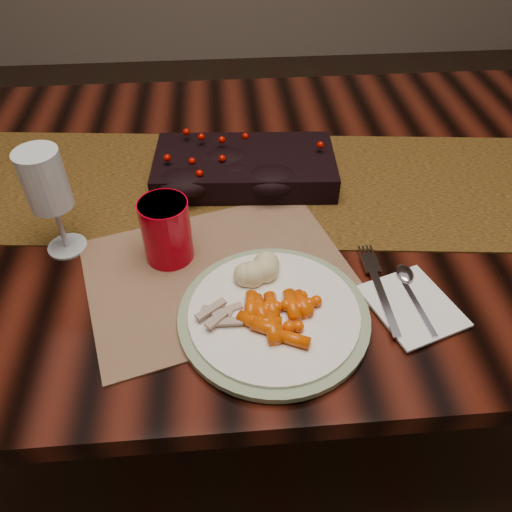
{
  "coord_description": "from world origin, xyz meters",
  "views": [
    {
      "loc": [
        -0.08,
        -0.79,
        1.33
      ],
      "look_at": [
        -0.04,
        -0.24,
        0.8
      ],
      "focal_mm": 35.0,
      "sensor_mm": 36.0,
      "label": 1
    }
  ],
  "objects": [
    {
      "name": "turkey_shreds",
      "position": [
        -0.1,
        -0.33,
        0.78
      ],
      "size": [
        0.07,
        0.07,
        0.02
      ],
      "primitive_type": null,
      "rotation": [
        0.0,
        0.0,
        -0.09
      ],
      "color": "beige",
      "rests_on": "dinner_plate"
    },
    {
      "name": "dining_table",
      "position": [
        0.0,
        0.0,
        0.38
      ],
      "size": [
        1.8,
        1.0,
        0.75
      ],
      "primitive_type": "cube",
      "color": "black",
      "rests_on": "floor"
    },
    {
      "name": "table_runner",
      "position": [
        0.05,
        0.01,
        0.75
      ],
      "size": [
        1.85,
        0.56,
        0.0
      ],
      "primitive_type": "cube",
      "rotation": [
        0.0,
        0.0,
        -0.1
      ],
      "color": "black",
      "rests_on": "dining_table"
    },
    {
      "name": "baby_carrots",
      "position": [
        -0.01,
        -0.35,
        0.78
      ],
      "size": [
        0.14,
        0.13,
        0.02
      ],
      "primitive_type": null,
      "rotation": [
        0.0,
        0.0,
        0.38
      ],
      "color": "#DA4902",
      "rests_on": "dinner_plate"
    },
    {
      "name": "dinner_plate",
      "position": [
        -0.02,
        -0.33,
        0.76
      ],
      "size": [
        0.34,
        0.34,
        0.02
      ],
      "primitive_type": "cylinder",
      "rotation": [
        0.0,
        0.0,
        0.23
      ],
      "color": "white",
      "rests_on": "placemat_main"
    },
    {
      "name": "spoon",
      "position": [
        0.2,
        -0.31,
        0.76
      ],
      "size": [
        0.04,
        0.14,
        0.0
      ],
      "primitive_type": null,
      "rotation": [
        0.0,
        0.0,
        0.12
      ],
      "color": "white",
      "rests_on": "napkin"
    },
    {
      "name": "wine_glass",
      "position": [
        -0.35,
        -0.14,
        0.84
      ],
      "size": [
        0.08,
        0.08,
        0.19
      ],
      "primitive_type": null,
      "rotation": [
        0.0,
        0.0,
        -0.2
      ],
      "color": "silver",
      "rests_on": "dining_table"
    },
    {
      "name": "centerpiece",
      "position": [
        -0.04,
        0.03,
        0.79
      ],
      "size": [
        0.36,
        0.2,
        0.07
      ],
      "primitive_type": null,
      "rotation": [
        0.0,
        0.0,
        -0.06
      ],
      "color": "black",
      "rests_on": "table_runner"
    },
    {
      "name": "napkin",
      "position": [
        0.19,
        -0.32,
        0.76
      ],
      "size": [
        0.15,
        0.17,
        0.0
      ],
      "primitive_type": "cube",
      "rotation": [
        0.0,
        0.0,
        0.33
      ],
      "color": "white",
      "rests_on": "placemat_main"
    },
    {
      "name": "placemat_main",
      "position": [
        -0.1,
        -0.22,
        0.75
      ],
      "size": [
        0.48,
        0.4,
        0.0
      ],
      "primitive_type": "cube",
      "rotation": [
        0.0,
        0.0,
        0.28
      ],
      "color": "brown",
      "rests_on": "dining_table"
    },
    {
      "name": "floor",
      "position": [
        0.0,
        0.0,
        0.0
      ],
      "size": [
        5.0,
        5.0,
        0.0
      ],
      "primitive_type": "plane",
      "color": "black",
      "rests_on": "ground"
    },
    {
      "name": "mashed_potatoes",
      "position": [
        -0.05,
        -0.25,
        0.79
      ],
      "size": [
        0.1,
        0.1,
        0.05
      ],
      "primitive_type": null,
      "rotation": [
        0.0,
        0.0,
        0.35
      ],
      "color": "#BFAF8D",
      "rests_on": "dinner_plate"
    },
    {
      "name": "fork",
      "position": [
        0.15,
        -0.3,
        0.76
      ],
      "size": [
        0.03,
        0.17,
        0.0
      ],
      "primitive_type": null,
      "rotation": [
        0.0,
        0.0,
        0.01
      ],
      "color": "silver",
      "rests_on": "napkin"
    },
    {
      "name": "red_cup",
      "position": [
        -0.18,
        -0.18,
        0.81
      ],
      "size": [
        0.09,
        0.09,
        0.11
      ],
      "primitive_type": "cylinder",
      "rotation": [
        0.0,
        0.0,
        -0.08
      ],
      "color": "#B70013",
      "rests_on": "placemat_main"
    }
  ]
}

